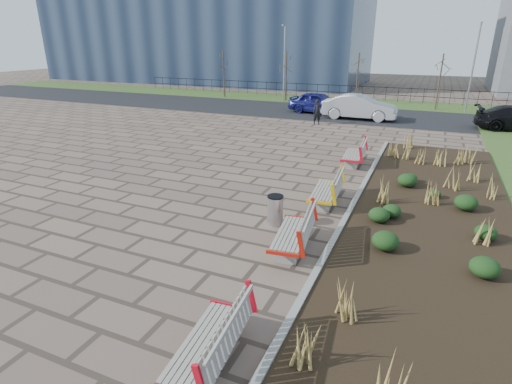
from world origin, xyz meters
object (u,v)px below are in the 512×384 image
at_px(bench_b, 292,231).
at_px(lamp_east, 473,69).
at_px(bench_c, 325,189).
at_px(car_silver, 359,107).
at_px(pedestrian, 317,112).
at_px(car_blue, 319,103).
at_px(lamp_west, 284,64).
at_px(bench_d, 353,153).
at_px(litter_bin, 275,210).
at_px(bench_a, 206,340).

height_order(bench_b, lamp_east, lamp_east).
relative_size(bench_c, car_silver, 0.44).
height_order(pedestrian, lamp_east, lamp_east).
relative_size(bench_c, car_blue, 0.49).
height_order(bench_b, lamp_west, lamp_west).
relative_size(bench_d, litter_bin, 2.44).
bearing_deg(bench_a, bench_c, 84.74).
bearing_deg(bench_a, bench_b, 84.74).
relative_size(bench_a, bench_b, 1.00).
bearing_deg(litter_bin, bench_d, 82.50).
xyz_separation_m(bench_d, litter_bin, (-0.90, -6.83, -0.07)).
bearing_deg(bench_d, litter_bin, -101.23).
bearing_deg(bench_c, bench_b, -94.60).
bearing_deg(lamp_west, car_silver, -37.49).
bearing_deg(pedestrian, car_blue, 80.63).
distance_m(car_silver, lamp_west, 9.54).
bearing_deg(lamp_east, car_silver, -139.62).
bearing_deg(litter_bin, bench_b, -53.15).
bearing_deg(bench_b, lamp_east, 70.78).
height_order(car_silver, lamp_east, lamp_east).
bearing_deg(bench_b, litter_bin, 119.29).
height_order(bench_b, bench_c, same).
relative_size(bench_b, litter_bin, 2.44).
height_order(bench_a, lamp_west, lamp_west).
relative_size(bench_a, bench_c, 1.00).
bearing_deg(bench_d, lamp_west, 115.36).
bearing_deg(pedestrian, bench_d, -87.93).
xyz_separation_m(litter_bin, pedestrian, (-2.83, 14.63, 0.33)).
relative_size(car_blue, lamp_east, 0.72).
bearing_deg(litter_bin, bench_a, -80.55).
distance_m(litter_bin, lamp_west, 24.53).
relative_size(car_blue, car_silver, 0.89).
bearing_deg(litter_bin, bench_c, 67.03).
xyz_separation_m(litter_bin, lamp_west, (-8.10, 23.01, 2.61)).
relative_size(bench_c, lamp_west, 0.35).
bearing_deg(litter_bin, pedestrian, 100.95).
relative_size(bench_a, litter_bin, 2.44).
height_order(bench_c, lamp_west, lamp_west).
bearing_deg(bench_c, bench_d, 85.40).
distance_m(pedestrian, lamp_west, 10.16).
relative_size(bench_b, lamp_east, 0.35).
relative_size(bench_d, lamp_west, 0.35).
xyz_separation_m(car_blue, lamp_west, (-4.30, 4.52, 2.29)).
relative_size(litter_bin, lamp_west, 0.14).
height_order(car_silver, lamp_west, lamp_west).
xyz_separation_m(bench_b, lamp_east, (5.00, 24.21, 2.54)).
bearing_deg(car_silver, bench_a, -176.89).
bearing_deg(bench_b, car_blue, 95.87).
xyz_separation_m(bench_b, bench_c, (0.00, 3.32, 0.00)).
distance_m(bench_c, bench_d, 4.71).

